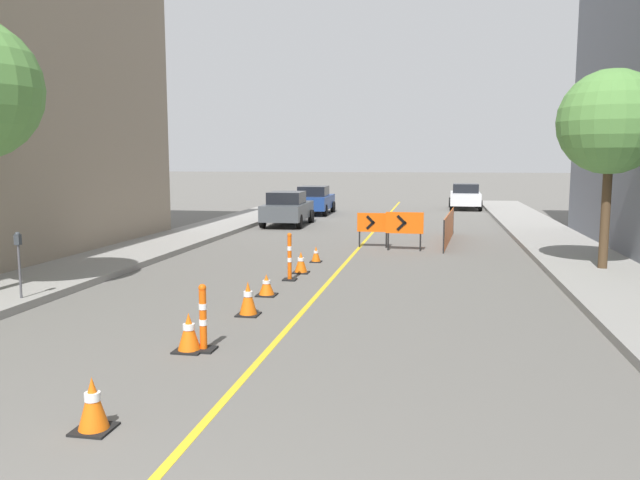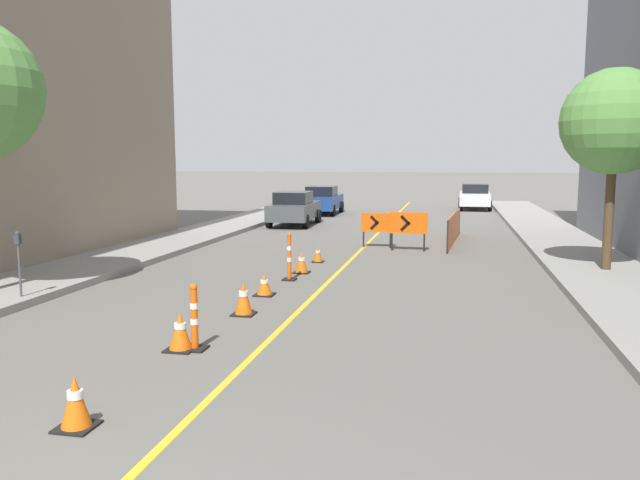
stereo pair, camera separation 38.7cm
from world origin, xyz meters
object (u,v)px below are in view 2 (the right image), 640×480
at_px(traffic_cone_third, 244,298).
at_px(delineator_post_front, 194,321).
at_px(arrow_barricade_secondary, 408,224).
at_px(traffic_cone_nearest, 75,402).
at_px(traffic_cone_fifth, 302,262).
at_px(traffic_cone_farthest, 318,254).
at_px(parked_car_curb_mid, 322,200).
at_px(parked_car_curb_near, 294,208).
at_px(delineator_post_rear, 289,260).
at_px(traffic_cone_fourth, 264,285).
at_px(traffic_cone_second, 180,331).
at_px(arrow_barricade_primary, 377,224).
at_px(street_tree_right_near, 614,122).
at_px(parking_meter_near_curb, 18,251).
at_px(parked_car_curb_far, 475,197).

height_order(traffic_cone_third, delineator_post_front, delineator_post_front).
bearing_deg(delineator_post_front, arrow_barricade_secondary, 77.52).
distance_m(traffic_cone_nearest, traffic_cone_fifth, 10.19).
bearing_deg(traffic_cone_farthest, traffic_cone_fifth, -91.84).
relative_size(delineator_post_front, parked_car_curb_mid, 0.25).
bearing_deg(parked_car_curb_near, delineator_post_front, -82.70).
relative_size(traffic_cone_nearest, delineator_post_rear, 0.52).
relative_size(traffic_cone_fourth, traffic_cone_farthest, 1.01).
height_order(traffic_cone_second, traffic_cone_third, traffic_cone_third).
bearing_deg(traffic_cone_third, traffic_cone_nearest, -91.72).
distance_m(traffic_cone_farthest, delineator_post_front, 8.96).
distance_m(traffic_cone_nearest, delineator_post_front, 3.10).
relative_size(arrow_barricade_secondary, parked_car_curb_near, 0.30).
distance_m(traffic_cone_farthest, arrow_barricade_primary, 3.79).
distance_m(parked_car_curb_mid, street_tree_right_near, 20.66).
xyz_separation_m(traffic_cone_nearest, arrow_barricade_secondary, (2.76, 14.94, 0.60)).
relative_size(delineator_post_rear, arrow_barricade_primary, 1.01).
height_order(delineator_post_front, parked_car_curb_near, parked_car_curb_near).
height_order(arrow_barricade_secondary, parking_meter_near_curb, parking_meter_near_curb).
distance_m(delineator_post_front, arrow_barricade_primary, 12.54).
relative_size(traffic_cone_second, arrow_barricade_primary, 0.52).
xyz_separation_m(traffic_cone_fourth, delineator_post_rear, (0.10, 1.87, 0.29)).
bearing_deg(parking_meter_near_curb, street_tree_right_near, 25.37).
xyz_separation_m(traffic_cone_farthest, arrow_barricade_secondary, (2.50, 2.89, 0.67)).
bearing_deg(street_tree_right_near, arrow_barricade_secondary, 147.85).
bearing_deg(parked_car_curb_near, arrow_barricade_primary, -57.25).
xyz_separation_m(parked_car_curb_mid, street_tree_right_near, (11.27, -17.01, 3.24)).
relative_size(traffic_cone_fourth, arrow_barricade_primary, 0.41).
distance_m(traffic_cone_nearest, street_tree_right_near, 14.63).
xyz_separation_m(parked_car_curb_near, parked_car_curb_far, (8.65, 11.42, 0.00)).
bearing_deg(arrow_barricade_secondary, traffic_cone_fourth, -108.20).
xyz_separation_m(traffic_cone_third, parked_car_curb_mid, (-3.19, 23.05, 0.46)).
height_order(traffic_cone_nearest, arrow_barricade_primary, arrow_barricade_primary).
distance_m(traffic_cone_nearest, delineator_post_rear, 9.14).
relative_size(parking_meter_near_curb, street_tree_right_near, 0.27).
xyz_separation_m(traffic_cone_fourth, arrow_barricade_secondary, (2.72, 7.68, 0.67)).
bearing_deg(traffic_cone_fourth, traffic_cone_fifth, 86.83).
distance_m(delineator_post_rear, arrow_barricade_secondary, 6.38).
height_order(parked_car_curb_far, parking_meter_near_curb, parked_car_curb_far).
distance_m(traffic_cone_third, parked_car_curb_mid, 23.27).
height_order(traffic_cone_fourth, traffic_cone_fifth, traffic_cone_fifth).
xyz_separation_m(delineator_post_rear, parked_car_curb_near, (-3.22, 13.13, 0.27)).
bearing_deg(parked_car_curb_near, parked_car_curb_mid, 87.24).
bearing_deg(traffic_cone_fourth, traffic_cone_nearest, -90.31).
distance_m(traffic_cone_fourth, parked_car_curb_near, 15.34).
bearing_deg(street_tree_right_near, traffic_cone_third, -143.23).
distance_m(traffic_cone_fourth, parked_car_curb_far, 27.00).
distance_m(traffic_cone_nearest, parking_meter_near_curb, 7.20).
bearing_deg(traffic_cone_nearest, traffic_cone_second, 91.58).
bearing_deg(traffic_cone_nearest, parked_car_curb_near, 97.88).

